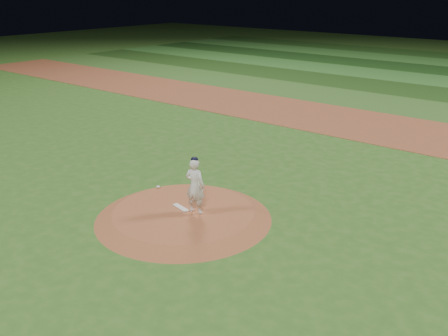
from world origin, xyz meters
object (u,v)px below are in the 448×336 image
object	(u,v)px
pitching_rubber	(181,208)
rosin_bag	(158,187)
pitcher_on_mound	(195,186)
pitchers_mound	(184,214)

from	to	relation	value
pitching_rubber	rosin_bag	world-z (taller)	rosin_bag
pitcher_on_mound	pitchers_mound	bearing A→B (deg)	-156.42
pitchers_mound	rosin_bag	size ratio (longest dim) A/B	40.25
pitchers_mound	pitching_rubber	xyz separation A→B (m)	(-0.21, 0.09, 0.14)
pitchers_mound	rosin_bag	bearing A→B (deg)	157.85
pitchers_mound	rosin_bag	world-z (taller)	rosin_bag
pitchers_mound	pitcher_on_mound	size ratio (longest dim) A/B	3.03
pitchers_mound	pitcher_on_mound	xyz separation A→B (m)	(0.36, 0.16, 1.02)
pitchers_mound	pitching_rubber	size ratio (longest dim) A/B	8.01
pitchers_mound	pitcher_on_mound	bearing A→B (deg)	23.58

